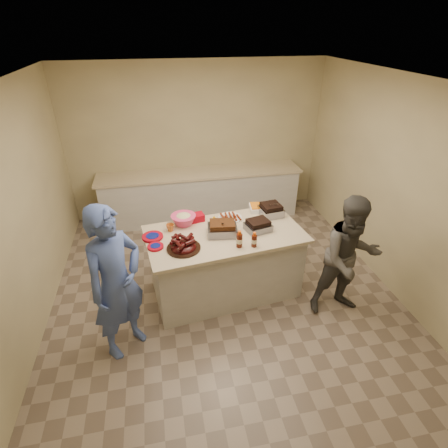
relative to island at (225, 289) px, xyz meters
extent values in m
cube|color=#47230F|center=(-0.03, -0.02, 0.92)|extent=(0.39, 0.32, 0.11)
cube|color=black|center=(0.42, -0.02, 0.92)|extent=(0.35, 0.31, 0.09)
cube|color=gray|center=(0.70, 0.33, 0.92)|extent=(0.32, 0.32, 0.11)
cylinder|color=silver|center=(0.14, 0.35, 0.92)|extent=(0.33, 0.33, 0.05)
cube|color=orange|center=(0.62, 0.49, 0.92)|extent=(0.35, 0.27, 0.09)
cylinder|color=#45150A|center=(0.11, -0.33, 0.92)|extent=(0.08, 0.08, 0.21)
cylinder|color=#45150A|center=(0.28, -0.36, 0.92)|extent=(0.07, 0.07, 0.19)
cylinder|color=#F4AD00|center=(-0.09, 0.24, 0.92)|extent=(0.05, 0.05, 0.13)
imported|color=silver|center=(-0.03, 0.25, 0.92)|extent=(0.13, 0.06, 0.13)
cylinder|color=#9C0414|center=(-0.89, 0.06, 0.92)|extent=(0.28, 0.28, 0.03)
cylinder|color=#9C0414|center=(-0.86, -0.16, 0.92)|extent=(0.21, 0.21, 0.03)
imported|color=#AE591F|center=(-0.66, 0.18, 0.92)|extent=(0.11, 0.11, 0.10)
cube|color=#9C0414|center=(-0.31, 0.37, 0.92)|extent=(0.22, 0.18, 0.10)
imported|color=#475FA9|center=(-1.27, -0.70, 0.00)|extent=(1.69, 1.75, 0.43)
imported|color=#514F49|center=(1.38, -0.63, 0.00)|extent=(0.80, 1.59, 0.60)
camera|label=1|loc=(-0.74, -3.63, 3.22)|focal=28.00mm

